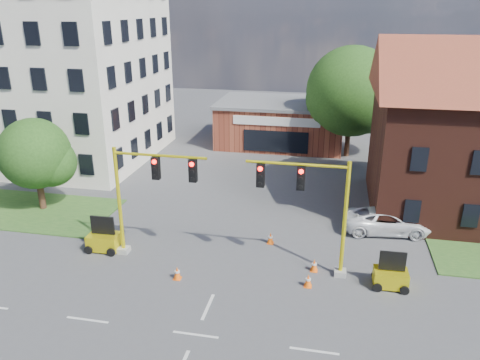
{
  "coord_description": "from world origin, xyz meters",
  "views": [
    {
      "loc": [
        5.1,
        -15.57,
        13.12
      ],
      "look_at": [
        -0.11,
        10.0,
        3.35
      ],
      "focal_mm": 35.0,
      "sensor_mm": 36.0,
      "label": 1
    }
  ],
  "objects": [
    {
      "name": "trailer_west",
      "position": [
        -7.18,
        6.06,
        0.62
      ],
      "size": [
        1.79,
        1.22,
        2.0
      ],
      "rotation": [
        0.0,
        0.0,
        0.03
      ],
      "color": "yellow",
      "rests_on": "ground"
    },
    {
      "name": "cone_d",
      "position": [
        4.65,
        6.14,
        0.34
      ],
      "size": [
        0.4,
        0.4,
        0.7
      ],
      "color": "#FD5E0D",
      "rests_on": "ground"
    },
    {
      "name": "office_block",
      "position": [
        -20.0,
        21.9,
        10.31
      ],
      "size": [
        18.4,
        15.4,
        20.6
      ],
      "color": "silver",
      "rests_on": "ground"
    },
    {
      "name": "signal_mast_east",
      "position": [
        4.36,
        6.0,
        3.92
      ],
      "size": [
        5.3,
        0.6,
        6.2
      ],
      "color": "gray",
      "rests_on": "ground"
    },
    {
      "name": "cone_b",
      "position": [
        1.97,
        8.71,
        0.34
      ],
      "size": [
        0.4,
        0.4,
        0.7
      ],
      "color": "#FD5E0D",
      "rests_on": "ground"
    },
    {
      "name": "signal_mast_west",
      "position": [
        -4.36,
        6.0,
        3.92
      ],
      "size": [
        5.3,
        0.6,
        6.2
      ],
      "color": "gray",
      "rests_on": "ground"
    },
    {
      "name": "brick_shop",
      "position": [
        0.0,
        29.98,
        2.16
      ],
      "size": [
        12.4,
        8.4,
        4.3
      ],
      "color": "maroon",
      "rests_on": "ground"
    },
    {
      "name": "tree_large",
      "position": [
        6.91,
        27.08,
        5.72
      ],
      "size": [
        8.39,
        7.99,
        9.96
      ],
      "color": "#371F14",
      "rests_on": "ground"
    },
    {
      "name": "trailer_east",
      "position": [
        8.41,
        5.42,
        0.58
      ],
      "size": [
        1.65,
        1.12,
        1.86
      ],
      "rotation": [
        0.0,
        0.0,
        0.02
      ],
      "color": "yellow",
      "rests_on": "ground"
    },
    {
      "name": "cone_c",
      "position": [
        4.43,
        4.61,
        0.34
      ],
      "size": [
        0.4,
        0.4,
        0.7
      ],
      "color": "#FD5E0D",
      "rests_on": "ground"
    },
    {
      "name": "ground",
      "position": [
        0.0,
        0.0,
        0.0
      ],
      "size": [
        120.0,
        120.0,
        0.0
      ],
      "primitive_type": "plane",
      "color": "#47474A",
      "rests_on": "ground"
    },
    {
      "name": "pickup_white",
      "position": [
        8.78,
        11.66,
        0.73
      ],
      "size": [
        5.47,
        2.96,
        1.46
      ],
      "primitive_type": "imported",
      "rotation": [
        0.0,
        0.0,
        1.68
      ],
      "color": "white",
      "rests_on": "ground"
    },
    {
      "name": "cone_a",
      "position": [
        -2.15,
        3.99,
        0.34
      ],
      "size": [
        0.4,
        0.4,
        0.7
      ],
      "color": "#FD5E0D",
      "rests_on": "ground"
    },
    {
      "name": "tree_nw_front",
      "position": [
        -13.76,
        10.58,
        3.81
      ],
      "size": [
        4.92,
        4.68,
        6.32
      ],
      "color": "#371F14",
      "rests_on": "ground"
    }
  ]
}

